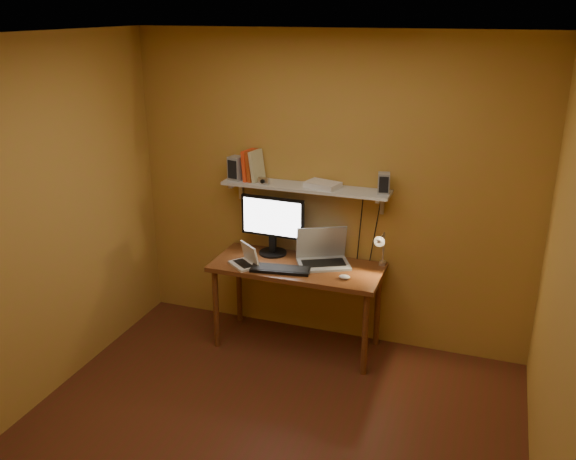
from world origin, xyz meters
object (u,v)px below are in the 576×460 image
at_px(netbook, 246,259).
at_px(speaker_right, 384,183).
at_px(router, 323,185).
at_px(desk, 297,275).
at_px(desk_lamp, 381,246).
at_px(monitor, 272,223).
at_px(wall_shelf, 305,188).
at_px(keyboard, 281,269).
at_px(mouse, 345,277).
at_px(speaker_left, 236,168).
at_px(laptop, 323,254).
at_px(shelf_camera, 264,181).

height_order(netbook, speaker_right, speaker_right).
relative_size(speaker_right, router, 0.61).
xyz_separation_m(desk, desk_lamp, (0.66, 0.13, 0.29)).
bearing_deg(monitor, netbook, -109.25).
bearing_deg(wall_shelf, keyboard, -104.46).
height_order(monitor, desk_lamp, monitor).
bearing_deg(netbook, mouse, 38.80).
height_order(desk, speaker_left, speaker_left).
distance_m(laptop, speaker_right, 0.78).
distance_m(desk, speaker_right, 1.04).
relative_size(desk, laptop, 2.78).
distance_m(keyboard, shelf_camera, 0.74).
height_order(netbook, speaker_left, speaker_left).
bearing_deg(speaker_left, netbook, -44.05).
bearing_deg(desk_lamp, wall_shelf, 174.12).
bearing_deg(shelf_camera, laptop, -0.91).
height_order(speaker_right, shelf_camera, speaker_right).
xyz_separation_m(monitor, router, (0.42, 0.03, 0.36)).
distance_m(laptop, mouse, 0.36).
bearing_deg(router, netbook, -148.10).
bearing_deg(netbook, laptop, 62.11).
xyz_separation_m(wall_shelf, router, (0.15, 0.00, 0.04)).
bearing_deg(speaker_left, router, 14.09).
bearing_deg(desk_lamp, router, 172.13).
bearing_deg(keyboard, monitor, 111.81).
bearing_deg(shelf_camera, desk_lamp, 0.29).
relative_size(monitor, speaker_left, 2.83).
height_order(speaker_left, speaker_right, speaker_left).
xyz_separation_m(laptop, mouse, (0.25, -0.25, -0.06)).
distance_m(mouse, router, 0.77).
bearing_deg(speaker_right, speaker_left, 169.70).
height_order(desk, router, router).
distance_m(speaker_left, router, 0.76).
xyz_separation_m(desk_lamp, speaker_right, (-0.02, 0.07, 0.50)).
xyz_separation_m(desk, netbook, (-0.40, -0.14, 0.14)).
bearing_deg(desk, netbook, -160.46).
xyz_separation_m(laptop, speaker_right, (0.46, 0.09, 0.63)).
distance_m(wall_shelf, router, 0.15).
bearing_deg(router, desk, -126.59).
bearing_deg(shelf_camera, speaker_left, 167.55).
height_order(wall_shelf, speaker_right, speaker_right).
bearing_deg(desk_lamp, monitor, 177.73).
bearing_deg(laptop, mouse, -71.45).
xyz_separation_m(shelf_camera, router, (0.48, 0.08, -0.01)).
bearing_deg(desk_lamp, shelf_camera, -179.71).
relative_size(desk, netbook, 4.86).
height_order(monitor, speaker_right, speaker_right).
bearing_deg(router, speaker_left, -178.75).
distance_m(wall_shelf, speaker_right, 0.65).
height_order(netbook, desk_lamp, desk_lamp).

